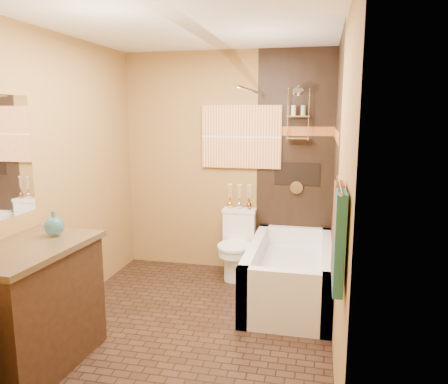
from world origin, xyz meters
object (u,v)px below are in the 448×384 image
(bathtub, at_px, (290,277))
(vanity, at_px, (31,307))
(toilet, at_px, (236,244))
(sunset_painting, at_px, (241,137))

(bathtub, distance_m, vanity, 2.35)
(toilet, distance_m, vanity, 2.33)
(bathtub, height_order, toilet, toilet)
(sunset_painting, xyz_separation_m, toilet, (0.00, -0.25, -1.17))
(toilet, relative_size, vanity, 0.70)
(sunset_painting, xyz_separation_m, bathtub, (0.63, -0.73, -1.33))
(sunset_painting, distance_m, bathtub, 1.64)
(toilet, bearing_deg, bathtub, -38.73)
(sunset_painting, bearing_deg, toilet, -90.00)
(toilet, xyz_separation_m, vanity, (-1.10, -2.06, 0.08))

